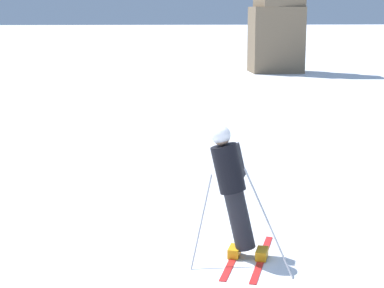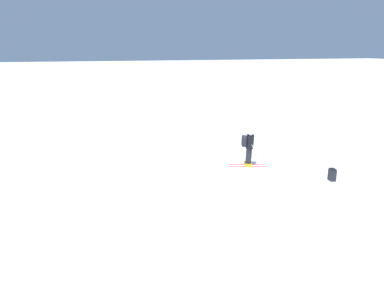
{
  "view_description": "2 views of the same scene",
  "coord_description": "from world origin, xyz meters",
  "views": [
    {
      "loc": [
        -0.18,
        -7.78,
        3.14
      ],
      "look_at": [
        0.65,
        1.5,
        1.22
      ],
      "focal_mm": 60.0,
      "sensor_mm": 36.0,
      "label": 1
    },
    {
      "loc": [
        -13.05,
        7.69,
        5.11
      ],
      "look_at": [
        0.28,
        3.01,
        1.5
      ],
      "focal_mm": 35.0,
      "sensor_mm": 36.0,
      "label": 2
    }
  ],
  "objects": [
    {
      "name": "spare_backpack",
      "position": [
        -1.61,
        -2.24,
        0.24
      ],
      "size": [
        0.33,
        0.27,
        0.5
      ],
      "rotation": [
        0.0,
        0.0,
        6.1
      ],
      "color": "black",
      "rests_on": "ground"
    },
    {
      "name": "skier",
      "position": [
        1.04,
        0.1,
        0.97
      ],
      "size": [
        1.27,
        1.72,
        1.77
      ],
      "rotation": [
        0.0,
        0.0,
        -0.33
      ],
      "color": "red",
      "rests_on": "ground"
    },
    {
      "name": "ground_plane",
      "position": [
        0.0,
        0.0,
        0.0
      ],
      "size": [
        300.0,
        300.0,
        0.0
      ],
      "primitive_type": "plane",
      "color": "white"
    }
  ]
}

